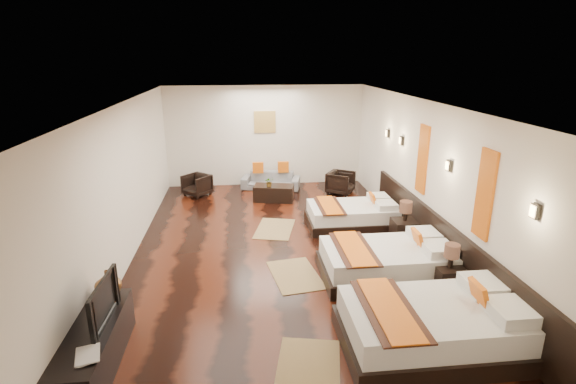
{
  "coord_description": "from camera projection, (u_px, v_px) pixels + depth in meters",
  "views": [
    {
      "loc": [
        -0.7,
        -7.47,
        3.61
      ],
      "look_at": [
        0.17,
        0.42,
        1.1
      ],
      "focal_mm": 27.3,
      "sensor_mm": 36.0,
      "label": 1
    }
  ],
  "objects": [
    {
      "name": "floor",
      "position": [
        281.0,
        255.0,
        8.24
      ],
      "size": [
        5.5,
        9.5,
        0.01
      ],
      "primitive_type": "cube",
      "color": "black",
      "rests_on": "ground"
    },
    {
      "name": "ceiling",
      "position": [
        281.0,
        104.0,
        7.4
      ],
      "size": [
        5.5,
        9.5,
        0.01
      ],
      "primitive_type": "cube",
      "color": "white",
      "rests_on": "floor"
    },
    {
      "name": "back_wall",
      "position": [
        265.0,
        136.0,
        12.32
      ],
      "size": [
        5.5,
        0.01,
        2.8
      ],
      "primitive_type": "cube",
      "color": "silver",
      "rests_on": "floor"
    },
    {
      "name": "left_wall",
      "position": [
        122.0,
        188.0,
        7.53
      ],
      "size": [
        0.01,
        9.5,
        2.8
      ],
      "primitive_type": "cube",
      "color": "silver",
      "rests_on": "floor"
    },
    {
      "name": "right_wall",
      "position": [
        429.0,
        179.0,
        8.11
      ],
      "size": [
        0.01,
        9.5,
        2.8
      ],
      "primitive_type": "cube",
      "color": "silver",
      "rests_on": "floor"
    },
    {
      "name": "headboard_panel",
      "position": [
        440.0,
        243.0,
        7.63
      ],
      "size": [
        0.08,
        6.6,
        0.9
      ],
      "primitive_type": "cube",
      "color": "black",
      "rests_on": "floor"
    },
    {
      "name": "bed_near",
      "position": [
        436.0,
        326.0,
        5.57
      ],
      "size": [
        2.34,
        1.47,
        0.89
      ],
      "color": "black",
      "rests_on": "floor"
    },
    {
      "name": "bed_mid",
      "position": [
        388.0,
        261.0,
        7.34
      ],
      "size": [
        2.17,
        1.37,
        0.83
      ],
      "color": "black",
      "rests_on": "floor"
    },
    {
      "name": "bed_far",
      "position": [
        353.0,
        215.0,
        9.56
      ],
      "size": [
        1.93,
        1.21,
        0.73
      ],
      "color": "black",
      "rests_on": "floor"
    },
    {
      "name": "nightstand_a",
      "position": [
        449.0,
        277.0,
        6.78
      ],
      "size": [
        0.43,
        0.43,
        0.86
      ],
      "color": "black",
      "rests_on": "floor"
    },
    {
      "name": "nightstand_b",
      "position": [
        404.0,
        229.0,
        8.6
      ],
      "size": [
        0.45,
        0.45,
        0.9
      ],
      "color": "black",
      "rests_on": "floor"
    },
    {
      "name": "jute_mat_near",
      "position": [
        308.0,
        370.0,
        5.21
      ],
      "size": [
        0.98,
        1.33,
        0.01
      ],
      "primitive_type": "cube",
      "rotation": [
        0.0,
        0.0,
        -0.21
      ],
      "color": "olive",
      "rests_on": "floor"
    },
    {
      "name": "jute_mat_mid",
      "position": [
        295.0,
        275.0,
        7.47
      ],
      "size": [
        0.93,
        1.3,
        0.01
      ],
      "primitive_type": "cube",
      "rotation": [
        0.0,
        0.0,
        0.16
      ],
      "color": "olive",
      "rests_on": "floor"
    },
    {
      "name": "jute_mat_far",
      "position": [
        275.0,
        229.0,
        9.44
      ],
      "size": [
        1.02,
        1.35,
        0.01
      ],
      "primitive_type": "cube",
      "rotation": [
        0.0,
        0.0,
        -0.24
      ],
      "color": "olive",
      "rests_on": "floor"
    },
    {
      "name": "tv_console",
      "position": [
        95.0,
        348.0,
        5.19
      ],
      "size": [
        0.5,
        1.8,
        0.55
      ],
      "primitive_type": "cube",
      "color": "black",
      "rests_on": "floor"
    },
    {
      "name": "tv",
      "position": [
        96.0,
        302.0,
        5.14
      ],
      "size": [
        0.16,
        0.94,
        0.54
      ],
      "primitive_type": "imported",
      "rotation": [
        0.0,
        0.0,
        1.53
      ],
      "color": "black",
      "rests_on": "tv_console"
    },
    {
      "name": "book",
      "position": [
        75.0,
        358.0,
        4.58
      ],
      "size": [
        0.32,
        0.38,
        0.03
      ],
      "primitive_type": "imported",
      "rotation": [
        0.0,
        0.0,
        0.28
      ],
      "color": "black",
      "rests_on": "tv_console"
    },
    {
      "name": "figurine",
      "position": [
        108.0,
        283.0,
        5.76
      ],
      "size": [
        0.41,
        0.41,
        0.36
      ],
      "primitive_type": "imported",
      "rotation": [
        0.0,
        0.0,
        -0.22
      ],
      "color": "brown",
      "rests_on": "tv_console"
    },
    {
      "name": "sofa",
      "position": [
        271.0,
        181.0,
        12.21
      ],
      "size": [
        1.69,
        0.96,
        0.47
      ],
      "primitive_type": "imported",
      "rotation": [
        0.0,
        0.0,
        -0.23
      ],
      "color": "slate",
      "rests_on": "floor"
    },
    {
      "name": "armchair_left",
      "position": [
        197.0,
        185.0,
        11.62
      ],
      "size": [
        0.87,
        0.87,
        0.57
      ],
      "primitive_type": "imported",
      "rotation": [
        0.0,
        0.0,
        -0.72
      ],
      "color": "black",
      "rests_on": "floor"
    },
    {
      "name": "armchair_right",
      "position": [
        341.0,
        183.0,
        11.77
      ],
      "size": [
        0.9,
        0.9,
        0.6
      ],
      "primitive_type": "imported",
      "rotation": [
        0.0,
        0.0,
        1.0
      ],
      "color": "black",
      "rests_on": "floor"
    },
    {
      "name": "coffee_table",
      "position": [
        274.0,
        193.0,
        11.23
      ],
      "size": [
        1.09,
        0.71,
        0.4
      ],
      "primitive_type": "cube",
      "rotation": [
        0.0,
        0.0,
        -0.22
      ],
      "color": "black",
      "rests_on": "floor"
    },
    {
      "name": "table_plant",
      "position": [
        269.0,
        182.0,
        11.05
      ],
      "size": [
        0.26,
        0.23,
        0.25
      ],
      "primitive_type": "imported",
      "rotation": [
        0.0,
        0.0,
        0.18
      ],
      "color": "#23581D",
      "rests_on": "coffee_table"
    },
    {
      "name": "orange_panel_a",
      "position": [
        485.0,
        195.0,
        6.21
      ],
      "size": [
        0.04,
        0.4,
        1.3
      ],
      "primitive_type": "cube",
      "color": "#D86014",
      "rests_on": "right_wall"
    },
    {
      "name": "orange_panel_b",
      "position": [
        423.0,
        159.0,
        8.3
      ],
      "size": [
        0.04,
        0.4,
        1.3
      ],
      "primitive_type": "cube",
      "color": "#D86014",
      "rests_on": "right_wall"
    },
    {
      "name": "sconce_near",
      "position": [
        535.0,
        211.0,
        5.12
      ],
      "size": [
        0.07,
        0.12,
        0.18
      ],
      "color": "black",
      "rests_on": "right_wall"
    },
    {
      "name": "sconce_mid",
      "position": [
        449.0,
        166.0,
        7.21
      ],
      "size": [
        0.07,
        0.12,
        0.18
      ],
      "color": "black",
      "rests_on": "right_wall"
    },
    {
      "name": "sconce_far",
      "position": [
        401.0,
        141.0,
        9.29
      ],
      "size": [
        0.07,
        0.12,
        0.18
      ],
      "color": "black",
      "rests_on": "right_wall"
    },
    {
      "name": "sconce_lounge",
      "position": [
        387.0,
        133.0,
        10.15
      ],
      "size": [
        0.07,
        0.12,
        0.18
      ],
      "color": "black",
      "rests_on": "right_wall"
    },
    {
      "name": "gold_artwork",
      "position": [
        265.0,
        122.0,
        12.18
      ],
      "size": [
        0.6,
        0.04,
        0.6
      ],
      "primitive_type": "cube",
      "color": "#AD873F",
      "rests_on": "back_wall"
    }
  ]
}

